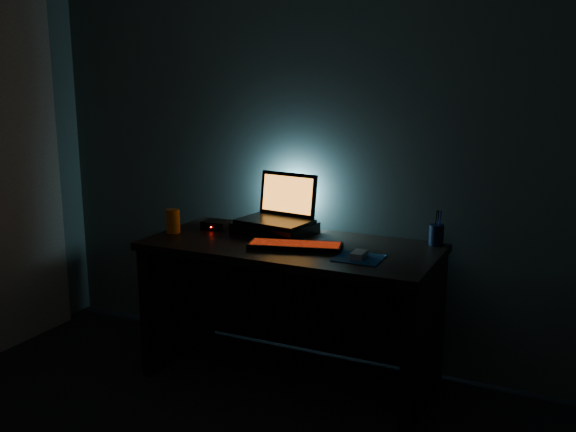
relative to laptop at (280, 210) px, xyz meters
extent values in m
cube|color=#47514C|center=(0.16, 0.18, 0.38)|extent=(3.50, 0.00, 2.50)
cube|color=black|center=(0.16, -0.20, -0.14)|extent=(1.50, 0.70, 0.04)
cube|color=black|center=(-0.55, -0.20, -0.52)|extent=(0.06, 0.64, 0.71)
cube|color=black|center=(0.87, -0.20, -0.52)|extent=(0.06, 0.64, 0.71)
cube|color=black|center=(0.16, 0.13, -0.52)|extent=(1.38, 0.02, 0.65)
cube|color=beige|center=(-1.55, -0.40, 0.28)|extent=(0.06, 0.65, 2.30)
cube|color=black|center=(-0.01, -0.05, -0.09)|extent=(0.44, 0.35, 0.06)
cube|color=black|center=(-0.01, -0.05, -0.05)|extent=(0.41, 0.31, 0.02)
cube|color=black|center=(0.01, 0.08, 0.08)|extent=(0.36, 0.09, 0.24)
cube|color=orange|center=(0.01, 0.07, 0.08)|extent=(0.32, 0.07, 0.20)
cube|color=black|center=(0.22, -0.29, -0.11)|extent=(0.49, 0.26, 0.03)
cube|color=red|center=(0.22, -0.29, -0.09)|extent=(0.46, 0.24, 0.00)
cube|color=navy|center=(0.57, -0.32, -0.12)|extent=(0.23, 0.21, 0.00)
cube|color=gray|center=(0.57, -0.32, -0.10)|extent=(0.06, 0.10, 0.03)
cylinder|color=black|center=(0.84, 0.08, -0.07)|extent=(0.08, 0.08, 0.11)
cylinder|color=#D7630B|center=(-0.52, -0.28, -0.06)|extent=(0.10, 0.10, 0.13)
cube|color=black|center=(-0.35, -0.10, -0.10)|extent=(0.15, 0.12, 0.05)
sphere|color=#FF0C07|center=(-0.35, -0.16, -0.10)|extent=(0.01, 0.01, 0.01)
camera|label=1|loc=(1.52, -3.09, 0.73)|focal=40.00mm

